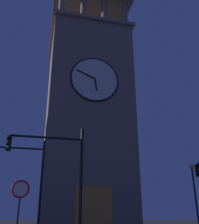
# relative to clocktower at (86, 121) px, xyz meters

# --- Properties ---
(clocktower) EXTENTS (9.16, 9.15, 27.50)m
(clocktower) POSITION_rel_clocktower_xyz_m (0.00, 0.00, 0.00)
(clocktower) COLOR gray
(clocktower) RESTS_ON ground_plane
(traffic_signal_near) EXTENTS (3.29, 0.41, 6.64)m
(traffic_signal_near) POSITION_rel_clocktower_xyz_m (5.41, 8.21, -7.14)
(traffic_signal_near) COLOR black
(traffic_signal_near) RESTS_ON ground_plane
(traffic_signal_mid) EXTENTS (3.93, 0.41, 6.12)m
(traffic_signal_mid) POSITION_rel_clocktower_xyz_m (3.80, 13.19, -7.40)
(traffic_signal_mid) COLOR black
(traffic_signal_mid) RESTS_ON ground_plane
(street_lamp) EXTENTS (0.44, 0.44, 5.73)m
(street_lamp) POSITION_rel_clocktower_xyz_m (-7.76, 7.09, -7.46)
(street_lamp) COLOR black
(street_lamp) RESTS_ON ground_plane
(no_horn_sign) EXTENTS (0.78, 0.14, 3.14)m
(no_horn_sign) POSITION_rel_clocktower_xyz_m (5.46, 14.43, -8.93)
(no_horn_sign) COLOR black
(no_horn_sign) RESTS_ON ground_plane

